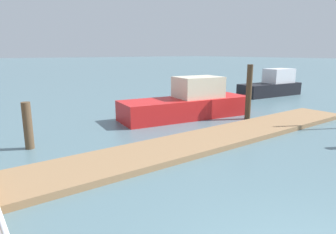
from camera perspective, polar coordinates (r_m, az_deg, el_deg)
ground_plane at (r=21.47m, az=-27.16°, el=2.93°), size 300.00×300.00×0.00m
floating_dock at (r=10.53m, az=9.26°, el=-4.02°), size 14.83×2.00×0.18m
dock_piling_0 at (r=22.49m, az=19.21°, el=6.26°), size 0.31×0.31×1.77m
dock_piling_2 at (r=10.36m, az=-25.51°, el=-1.53°), size 0.28×0.28×1.52m
dock_piling_4 at (r=16.25m, az=7.28°, el=4.37°), size 0.25×0.25×1.57m
dock_piling_5 at (r=13.99m, az=15.37°, el=4.66°), size 0.26×0.26×2.51m
moored_boat_0 at (r=14.04m, az=4.03°, el=2.69°), size 6.53×2.84×1.90m
moored_boat_1 at (r=22.43m, az=19.51°, el=5.75°), size 5.00×2.09×1.88m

